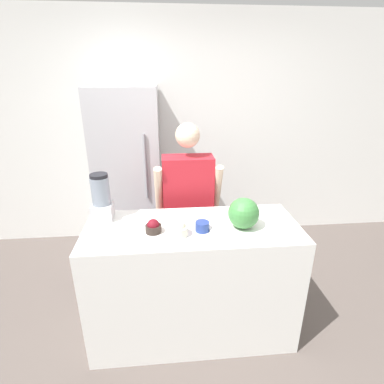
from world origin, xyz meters
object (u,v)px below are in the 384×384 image
at_px(watermelon, 244,213).
at_px(blender, 101,198).
at_px(refrigerator, 129,175).
at_px(person, 188,210).
at_px(bowl_cream, 178,229).
at_px(bowl_cherries, 153,227).
at_px(bowl_small_blue, 202,226).

distance_m(watermelon, blender, 1.03).
xyz_separation_m(refrigerator, person, (0.59, -0.70, -0.12)).
bearing_deg(bowl_cream, person, 79.84).
xyz_separation_m(person, watermelon, (0.33, -0.65, 0.27)).
height_order(person, watermelon, person).
height_order(person, bowl_cherries, person).
xyz_separation_m(refrigerator, bowl_cherries, (0.30, -1.34, 0.07)).
bearing_deg(watermelon, refrigerator, 124.20).
relative_size(refrigerator, watermelon, 8.59).
distance_m(refrigerator, blender, 1.12).
height_order(refrigerator, watermelon, refrigerator).
relative_size(refrigerator, blender, 5.26).
bearing_deg(blender, bowl_small_blue, -19.57).
height_order(refrigerator, person, refrigerator).
relative_size(person, watermelon, 7.39).
xyz_separation_m(watermelon, bowl_cream, (-0.45, -0.04, -0.07)).
height_order(bowl_cherries, bowl_cream, bowl_cream).
bearing_deg(bowl_cherries, bowl_cream, -18.11).
bearing_deg(refrigerator, bowl_cream, -71.58).
height_order(person, bowl_small_blue, person).
height_order(person, blender, person).
xyz_separation_m(person, bowl_small_blue, (0.05, -0.65, 0.18)).
distance_m(watermelon, bowl_small_blue, 0.30).
bearing_deg(bowl_small_blue, blender, 160.43).
bearing_deg(bowl_cherries, watermelon, -1.14).
bearing_deg(bowl_cherries, bowl_small_blue, -2.28).
bearing_deg(bowl_cream, bowl_cherries, 161.89).
xyz_separation_m(bowl_small_blue, blender, (-0.71, 0.25, 0.13)).
distance_m(refrigerator, bowl_small_blue, 1.49).
bearing_deg(bowl_cream, blender, 151.54).
relative_size(person, bowl_small_blue, 16.37).
distance_m(refrigerator, watermelon, 1.64).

